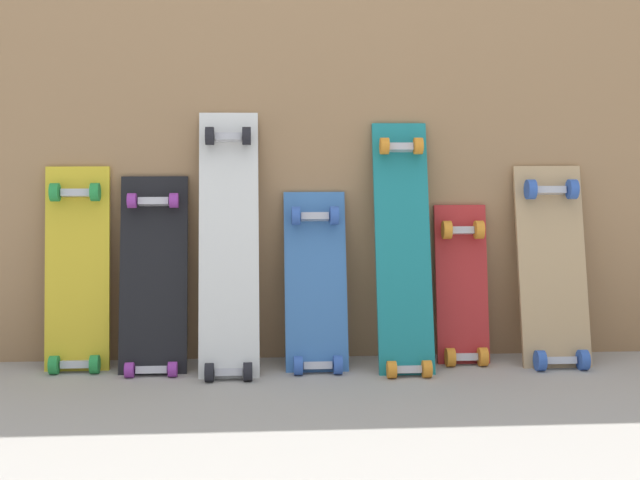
{
  "coord_description": "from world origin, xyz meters",
  "views": [
    {
      "loc": [
        -0.19,
        -2.91,
        0.77
      ],
      "look_at": [
        0.0,
        -0.07,
        0.43
      ],
      "focal_mm": 48.63,
      "sensor_mm": 36.0,
      "label": 1
    }
  ],
  "objects_px": {
    "skateboard_yellow": "(77,278)",
    "skateboard_teal": "(403,257)",
    "skateboard_black": "(153,285)",
    "skateboard_red": "(462,293)",
    "skateboard_blue": "(316,291)",
    "skateboard_natural": "(553,275)",
    "skateboard_white": "(229,253)"
  },
  "relations": [
    {
      "from": "skateboard_white",
      "to": "skateboard_blue",
      "type": "height_order",
      "value": "skateboard_white"
    },
    {
      "from": "skateboard_yellow",
      "to": "skateboard_blue",
      "type": "height_order",
      "value": "skateboard_yellow"
    },
    {
      "from": "skateboard_white",
      "to": "skateboard_natural",
      "type": "relative_size",
      "value": 1.25
    },
    {
      "from": "skateboard_black",
      "to": "skateboard_teal",
      "type": "xyz_separation_m",
      "value": [
        0.83,
        -0.03,
        0.09
      ]
    },
    {
      "from": "skateboard_blue",
      "to": "skateboard_red",
      "type": "distance_m",
      "value": 0.51
    },
    {
      "from": "skateboard_blue",
      "to": "skateboard_natural",
      "type": "xyz_separation_m",
      "value": [
        0.81,
        0.0,
        0.04
      ]
    },
    {
      "from": "skateboard_yellow",
      "to": "skateboard_teal",
      "type": "distance_m",
      "value": 1.08
    },
    {
      "from": "skateboard_black",
      "to": "skateboard_teal",
      "type": "distance_m",
      "value": 0.83
    },
    {
      "from": "skateboard_yellow",
      "to": "skateboard_red",
      "type": "distance_m",
      "value": 1.3
    },
    {
      "from": "skateboard_natural",
      "to": "skateboard_blue",
      "type": "bearing_deg",
      "value": -179.92
    },
    {
      "from": "skateboard_blue",
      "to": "skateboard_black",
      "type": "bearing_deg",
      "value": 179.28
    },
    {
      "from": "skateboard_blue",
      "to": "skateboard_teal",
      "type": "distance_m",
      "value": 0.31
    },
    {
      "from": "skateboard_white",
      "to": "skateboard_teal",
      "type": "distance_m",
      "value": 0.58
    },
    {
      "from": "skateboard_yellow",
      "to": "skateboard_blue",
      "type": "bearing_deg",
      "value": -2.77
    },
    {
      "from": "skateboard_black",
      "to": "skateboard_red",
      "type": "relative_size",
      "value": 1.18
    },
    {
      "from": "skateboard_yellow",
      "to": "skateboard_black",
      "type": "relative_size",
      "value": 1.04
    },
    {
      "from": "skateboard_yellow",
      "to": "skateboard_white",
      "type": "xyz_separation_m",
      "value": [
        0.5,
        -0.06,
        0.09
      ]
    },
    {
      "from": "skateboard_blue",
      "to": "skateboard_red",
      "type": "xyz_separation_m",
      "value": [
        0.5,
        0.04,
        -0.02
      ]
    },
    {
      "from": "skateboard_black",
      "to": "skateboard_white",
      "type": "bearing_deg",
      "value": -7.25
    },
    {
      "from": "skateboard_teal",
      "to": "skateboard_natural",
      "type": "height_order",
      "value": "skateboard_teal"
    },
    {
      "from": "skateboard_blue",
      "to": "skateboard_red",
      "type": "relative_size",
      "value": 1.08
    },
    {
      "from": "skateboard_red",
      "to": "skateboard_blue",
      "type": "bearing_deg",
      "value": -175.75
    },
    {
      "from": "skateboard_blue",
      "to": "skateboard_natural",
      "type": "relative_size",
      "value": 0.89
    },
    {
      "from": "skateboard_natural",
      "to": "skateboard_white",
      "type": "bearing_deg",
      "value": -178.62
    },
    {
      "from": "skateboard_white",
      "to": "skateboard_teal",
      "type": "height_order",
      "value": "skateboard_white"
    },
    {
      "from": "skateboard_blue",
      "to": "skateboard_red",
      "type": "height_order",
      "value": "skateboard_blue"
    },
    {
      "from": "skateboard_yellow",
      "to": "skateboard_white",
      "type": "height_order",
      "value": "skateboard_white"
    },
    {
      "from": "skateboard_white",
      "to": "skateboard_natural",
      "type": "distance_m",
      "value": 1.1
    },
    {
      "from": "skateboard_black",
      "to": "skateboard_natural",
      "type": "xyz_separation_m",
      "value": [
        1.34,
        -0.01,
        0.02
      ]
    },
    {
      "from": "skateboard_red",
      "to": "skateboard_natural",
      "type": "xyz_separation_m",
      "value": [
        0.3,
        -0.04,
        0.07
      ]
    },
    {
      "from": "skateboard_black",
      "to": "skateboard_red",
      "type": "height_order",
      "value": "skateboard_black"
    },
    {
      "from": "skateboard_blue",
      "to": "skateboard_white",
      "type": "bearing_deg",
      "value": -175.0
    }
  ]
}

